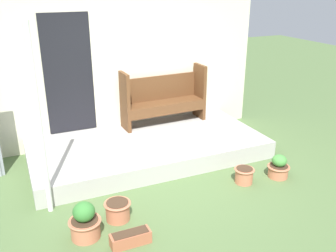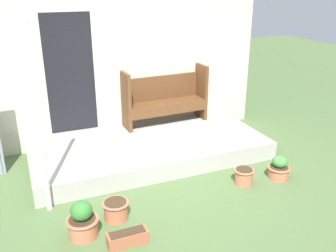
{
  "view_description": "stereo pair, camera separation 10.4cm",
  "coord_description": "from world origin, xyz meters",
  "px_view_note": "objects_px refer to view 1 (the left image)",
  "views": [
    {
      "loc": [
        -1.91,
        -4.42,
        2.76
      ],
      "look_at": [
        0.18,
        0.32,
        0.74
      ],
      "focal_mm": 40.0,
      "sensor_mm": 36.0,
      "label": 1
    },
    {
      "loc": [
        -1.82,
        -4.46,
        2.76
      ],
      "look_at": [
        0.18,
        0.32,
        0.74
      ],
      "focal_mm": 40.0,
      "sensor_mm": 36.0,
      "label": 2
    }
  ],
  "objects_px": {
    "support_post": "(39,124)",
    "flower_pot_middle": "(118,210)",
    "planter_box_rect": "(131,238)",
    "flower_pot_left": "(85,222)",
    "bench": "(163,97)",
    "flower_pot_right": "(244,175)",
    "flower_pot_far_right": "(279,167)"
  },
  "relations": [
    {
      "from": "planter_box_rect",
      "to": "flower_pot_left",
      "type": "bearing_deg",
      "value": 142.77
    },
    {
      "from": "flower_pot_left",
      "to": "support_post",
      "type": "bearing_deg",
      "value": 112.69
    },
    {
      "from": "support_post",
      "to": "flower_pot_middle",
      "type": "height_order",
      "value": "support_post"
    },
    {
      "from": "support_post",
      "to": "flower_pot_left",
      "type": "bearing_deg",
      "value": -67.31
    },
    {
      "from": "support_post",
      "to": "flower_pot_left",
      "type": "distance_m",
      "value": 1.26
    },
    {
      "from": "flower_pot_middle",
      "to": "planter_box_rect",
      "type": "distance_m",
      "value": 0.52
    },
    {
      "from": "flower_pot_right",
      "to": "flower_pot_far_right",
      "type": "distance_m",
      "value": 0.57
    },
    {
      "from": "flower_pot_left",
      "to": "planter_box_rect",
      "type": "bearing_deg",
      "value": -37.23
    },
    {
      "from": "flower_pot_middle",
      "to": "flower_pot_right",
      "type": "relative_size",
      "value": 1.13
    },
    {
      "from": "support_post",
      "to": "flower_pot_far_right",
      "type": "bearing_deg",
      "value": -8.24
    },
    {
      "from": "bench",
      "to": "flower_pot_middle",
      "type": "xyz_separation_m",
      "value": [
        -1.55,
        -2.19,
        -0.66
      ]
    },
    {
      "from": "flower_pot_far_right",
      "to": "planter_box_rect",
      "type": "xyz_separation_m",
      "value": [
        -2.52,
        -0.58,
        -0.08
      ]
    },
    {
      "from": "flower_pot_left",
      "to": "flower_pot_middle",
      "type": "height_order",
      "value": "flower_pot_left"
    },
    {
      "from": "flower_pot_left",
      "to": "flower_pot_right",
      "type": "xyz_separation_m",
      "value": [
        2.38,
        0.31,
        -0.07
      ]
    },
    {
      "from": "support_post",
      "to": "bench",
      "type": "height_order",
      "value": "support_post"
    },
    {
      "from": "flower_pot_left",
      "to": "bench",
      "type": "bearing_deg",
      "value": 50.06
    },
    {
      "from": "flower_pot_middle",
      "to": "flower_pot_far_right",
      "type": "distance_m",
      "value": 2.51
    },
    {
      "from": "flower_pot_left",
      "to": "flower_pot_middle",
      "type": "xyz_separation_m",
      "value": [
        0.44,
        0.19,
        -0.07
      ]
    },
    {
      "from": "support_post",
      "to": "bench",
      "type": "bearing_deg",
      "value": 35.86
    },
    {
      "from": "flower_pot_left",
      "to": "flower_pot_middle",
      "type": "bearing_deg",
      "value": 22.88
    },
    {
      "from": "support_post",
      "to": "flower_pot_far_right",
      "type": "height_order",
      "value": "support_post"
    },
    {
      "from": "flower_pot_left",
      "to": "flower_pot_middle",
      "type": "distance_m",
      "value": 0.48
    },
    {
      "from": "support_post",
      "to": "flower_pot_right",
      "type": "relative_size",
      "value": 8.02
    },
    {
      "from": "flower_pot_middle",
      "to": "flower_pot_right",
      "type": "bearing_deg",
      "value": 3.73
    },
    {
      "from": "flower_pot_far_right",
      "to": "planter_box_rect",
      "type": "bearing_deg",
      "value": -167.13
    },
    {
      "from": "flower_pot_far_right",
      "to": "planter_box_rect",
      "type": "relative_size",
      "value": 0.79
    },
    {
      "from": "flower_pot_left",
      "to": "flower_pot_far_right",
      "type": "xyz_separation_m",
      "value": [
        2.95,
        0.25,
        -0.04
      ]
    },
    {
      "from": "flower_pot_right",
      "to": "planter_box_rect",
      "type": "relative_size",
      "value": 0.65
    },
    {
      "from": "bench",
      "to": "flower_pot_right",
      "type": "xyz_separation_m",
      "value": [
        0.4,
        -2.06,
        -0.66
      ]
    },
    {
      "from": "flower_pot_right",
      "to": "bench",
      "type": "bearing_deg",
      "value": 100.87
    },
    {
      "from": "flower_pot_middle",
      "to": "flower_pot_far_right",
      "type": "relative_size",
      "value": 0.94
    },
    {
      "from": "support_post",
      "to": "flower_pot_middle",
      "type": "relative_size",
      "value": 7.06
    }
  ]
}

